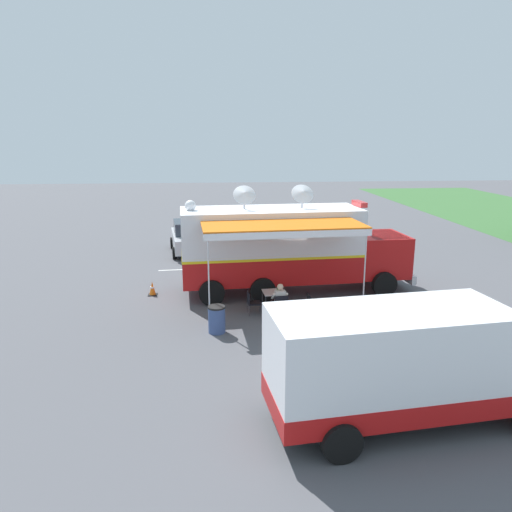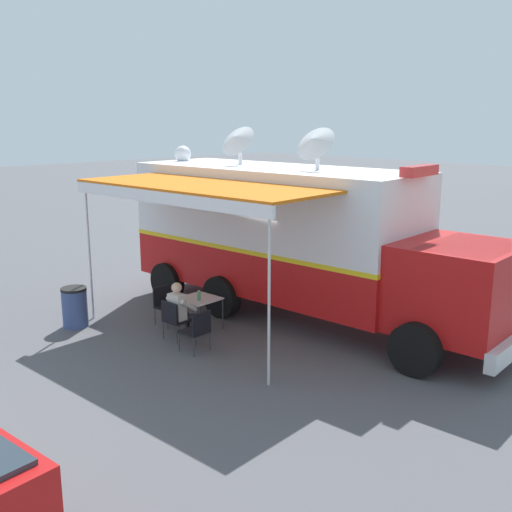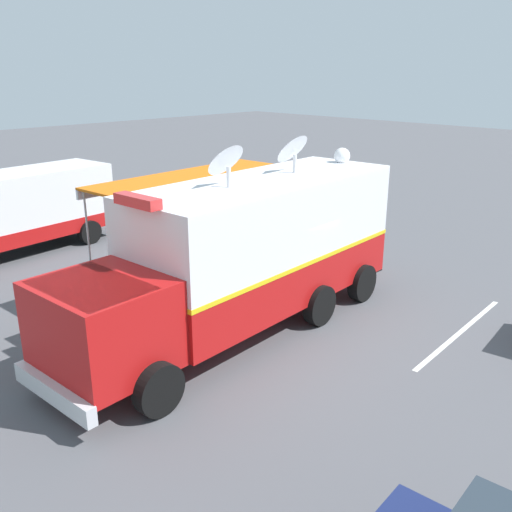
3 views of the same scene
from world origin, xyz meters
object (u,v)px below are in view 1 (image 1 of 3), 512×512
(folding_chair_spare_by_truck, at_px, (306,304))
(water_bottle, at_px, (278,290))
(folding_chair_beside_table, at_px, (252,301))
(car_far_corner, at_px, (335,231))
(car_behind_truck, at_px, (189,237))
(support_truck, at_px, (410,365))
(trash_bin, at_px, (217,319))
(folding_table, at_px, (274,293))
(folding_chair_at_table, at_px, (281,305))
(traffic_cone, at_px, (152,288))
(command_truck, at_px, (289,246))
(seated_responder, at_px, (280,299))

(folding_chair_spare_by_truck, bearing_deg, water_bottle, -130.76)
(folding_chair_beside_table, height_order, car_far_corner, car_far_corner)
(folding_chair_spare_by_truck, distance_m, car_behind_truck, 11.47)
(support_truck, bearing_deg, trash_bin, -142.36)
(folding_table, xyz_separation_m, folding_chair_beside_table, (0.30, -0.85, -0.16))
(water_bottle, bearing_deg, support_truck, 15.23)
(folding_table, xyz_separation_m, water_bottle, (0.10, 0.13, 0.16))
(folding_chair_at_table, relative_size, car_far_corner, 0.20)
(trash_bin, xyz_separation_m, support_truck, (5.49, 4.23, 0.93))
(traffic_cone, distance_m, car_far_corner, 12.76)
(traffic_cone, bearing_deg, folding_chair_beside_table, 56.83)
(support_truck, bearing_deg, traffic_cone, -144.58)
(traffic_cone, xyz_separation_m, support_truck, (9.59, 6.82, 1.11))
(water_bottle, height_order, car_far_corner, car_far_corner)
(folding_table, distance_m, traffic_cone, 5.23)
(command_truck, height_order, folding_table, command_truck)
(trash_bin, height_order, car_far_corner, car_far_corner)
(seated_responder, xyz_separation_m, car_far_corner, (-11.16, 4.80, 0.23))
(traffic_cone, bearing_deg, car_behind_truck, 171.02)
(water_bottle, height_order, trash_bin, water_bottle)
(folding_chair_at_table, xyz_separation_m, trash_bin, (1.08, -2.27, -0.06))
(trash_bin, bearing_deg, command_truck, 143.82)
(folding_chair_at_table, height_order, folding_chair_beside_table, same)
(seated_responder, bearing_deg, folding_table, -167.56)
(traffic_cone, bearing_deg, folding_chair_spare_by_truck, 61.65)
(folding_table, bearing_deg, traffic_cone, -115.28)
(car_behind_truck, bearing_deg, folding_chair_spare_by_truck, 23.46)
(water_bottle, height_order, support_truck, support_truck)
(car_behind_truck, bearing_deg, water_bottle, 20.64)
(command_truck, xyz_separation_m, water_bottle, (2.34, -0.76, -1.11))
(folding_chair_at_table, distance_m, trash_bin, 2.52)
(folding_chair_beside_table, xyz_separation_m, car_behind_truck, (-9.95, -2.69, 0.37))
(water_bottle, distance_m, traffic_cone, 5.40)
(folding_table, relative_size, folding_chair_spare_by_truck, 0.98)
(car_far_corner, bearing_deg, folding_chair_spare_by_truck, -18.92)
(seated_responder, relative_size, traffic_cone, 2.16)
(seated_responder, relative_size, trash_bin, 1.37)
(seated_responder, height_order, traffic_cone, seated_responder)
(folding_chair_beside_table, distance_m, car_far_corner, 12.31)
(traffic_cone, bearing_deg, seated_responder, 59.67)
(seated_responder, xyz_separation_m, trash_bin, (1.27, -2.26, -0.20))
(folding_table, height_order, seated_responder, seated_responder)
(command_truck, bearing_deg, support_truck, 7.24)
(folding_chair_beside_table, relative_size, support_truck, 0.12)
(trash_bin, distance_m, support_truck, 6.99)
(folding_chair_at_table, relative_size, folding_chair_spare_by_truck, 1.00)
(folding_chair_at_table, distance_m, seated_responder, 0.23)
(folding_chair_at_table, distance_m, folding_chair_spare_by_truck, 0.88)
(folding_table, distance_m, seated_responder, 0.63)
(seated_responder, xyz_separation_m, traffic_cone, (-2.84, -4.85, -0.37))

